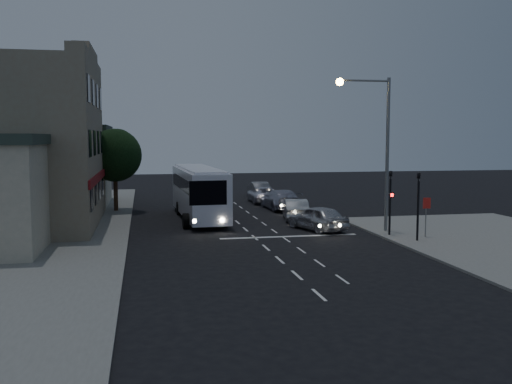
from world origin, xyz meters
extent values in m
plane|color=black|center=(0.00, 0.00, 0.00)|extent=(120.00, 120.00, 0.00)
cube|color=slate|center=(-13.00, 8.00, 0.06)|extent=(12.00, 50.00, 0.12)
cube|color=silver|center=(0.00, -10.00, 0.01)|extent=(0.12, 1.60, 0.01)
cube|color=silver|center=(0.00, -7.00, 0.01)|extent=(0.12, 1.60, 0.01)
cube|color=silver|center=(0.00, -4.00, 0.01)|extent=(0.12, 1.60, 0.01)
cube|color=silver|center=(0.00, -1.00, 0.01)|extent=(0.12, 1.60, 0.01)
cube|color=silver|center=(0.00, 2.00, 0.01)|extent=(0.12, 1.60, 0.01)
cube|color=silver|center=(0.00, 5.00, 0.01)|extent=(0.12, 1.60, 0.01)
cube|color=silver|center=(0.00, 8.00, 0.01)|extent=(0.12, 1.60, 0.01)
cube|color=silver|center=(0.00, 11.00, 0.01)|extent=(0.12, 1.60, 0.01)
cube|color=silver|center=(0.00, 14.00, 0.01)|extent=(0.12, 1.60, 0.01)
cube|color=silver|center=(0.00, 17.00, 0.01)|extent=(0.12, 1.60, 0.01)
cube|color=silver|center=(1.60, -8.00, 0.01)|extent=(0.10, 1.50, 0.01)
cube|color=silver|center=(1.60, -5.00, 0.01)|extent=(0.10, 1.50, 0.01)
cube|color=silver|center=(1.60, -2.00, 0.01)|extent=(0.10, 1.50, 0.01)
cube|color=silver|center=(1.60, 1.00, 0.01)|extent=(0.10, 1.50, 0.01)
cube|color=silver|center=(1.60, 4.00, 0.01)|extent=(0.10, 1.50, 0.01)
cube|color=silver|center=(1.60, 7.00, 0.01)|extent=(0.10, 1.50, 0.01)
cube|color=silver|center=(1.60, 10.00, 0.01)|extent=(0.10, 1.50, 0.01)
cube|color=silver|center=(1.60, 13.00, 0.01)|extent=(0.10, 1.50, 0.01)
cube|color=silver|center=(1.60, 16.00, 0.01)|extent=(0.10, 1.50, 0.01)
cube|color=silver|center=(1.60, 19.00, 0.01)|extent=(0.10, 1.50, 0.01)
cube|color=silver|center=(2.00, 2.00, 0.01)|extent=(8.00, 0.35, 0.01)
cube|color=white|center=(-2.38, 10.04, 1.90)|extent=(2.96, 11.78, 3.11)
cube|color=white|center=(-2.38, 10.04, 3.50)|extent=(2.55, 11.37, 0.18)
cube|color=black|center=(-2.38, 4.24, 2.38)|extent=(2.24, 0.22, 1.46)
cube|color=black|center=(-1.15, 10.52, 2.53)|extent=(0.48, 9.72, 0.88)
cube|color=black|center=(-3.61, 10.52, 2.53)|extent=(0.48, 9.72, 0.88)
cube|color=red|center=(-1.14, 11.01, 1.46)|extent=(0.27, 5.35, 1.36)
cube|color=red|center=(-3.62, 11.01, 1.46)|extent=(0.27, 5.35, 1.36)
cylinder|color=black|center=(-3.60, 5.95, 0.49)|extent=(0.38, 0.99, 0.97)
cylinder|color=black|center=(-1.16, 5.95, 0.49)|extent=(0.38, 0.99, 0.97)
cylinder|color=black|center=(-3.60, 12.47, 0.49)|extent=(0.38, 0.99, 0.97)
cylinder|color=black|center=(-1.16, 12.47, 0.49)|extent=(0.38, 0.99, 0.97)
cylinder|color=black|center=(-3.60, 14.12, 0.49)|extent=(0.38, 0.99, 0.97)
cylinder|color=black|center=(-1.16, 14.12, 0.49)|extent=(0.38, 0.99, 0.97)
cylinder|color=#FFF2CC|center=(-3.21, 4.18, 0.73)|extent=(0.26, 0.06, 0.25)
cylinder|color=#FFF2CC|center=(-1.55, 4.18, 0.73)|extent=(0.26, 0.06, 0.25)
imported|color=#B4B4BA|center=(4.26, 3.80, 0.76)|extent=(3.19, 4.83, 1.53)
imported|color=#B8B8B8|center=(4.12, 8.43, 0.72)|extent=(2.26, 4.58, 1.44)
imported|color=#9D9EB0|center=(4.44, 14.11, 0.79)|extent=(2.47, 5.54, 1.58)
imported|color=silver|center=(4.08, 19.04, 0.69)|extent=(2.37, 4.98, 1.37)
imported|color=gray|center=(4.70, 23.96, 0.72)|extent=(1.58, 4.41, 1.45)
cylinder|color=black|center=(7.60, 0.80, 1.72)|extent=(0.12, 0.12, 3.20)
imported|color=black|center=(7.60, 0.80, 3.77)|extent=(0.15, 0.18, 0.90)
cube|color=black|center=(7.60, 0.62, 2.42)|extent=(0.25, 0.12, 0.30)
cube|color=#FF0C0C|center=(7.60, 0.55, 2.42)|extent=(0.16, 0.02, 0.18)
cylinder|color=black|center=(8.30, -1.20, 1.72)|extent=(0.12, 0.12, 3.20)
imported|color=black|center=(8.30, -1.20, 3.77)|extent=(0.18, 0.15, 0.90)
cylinder|color=slate|center=(9.30, -0.20, 1.12)|extent=(0.06, 0.06, 2.00)
cube|color=red|center=(9.30, -0.27, 2.02)|extent=(0.45, 0.03, 0.60)
cylinder|color=slate|center=(8.00, 2.20, 4.62)|extent=(0.20, 0.20, 9.00)
cylinder|color=slate|center=(6.50, 2.20, 8.92)|extent=(3.00, 0.12, 0.12)
sphere|color=#FFBF59|center=(5.00, 2.20, 8.82)|extent=(0.44, 0.44, 0.44)
cube|color=#7F6D58|center=(-14.00, 8.00, 5.12)|extent=(10.00, 12.00, 10.00)
cube|color=#7F6D58|center=(-9.50, 8.00, 10.37)|extent=(1.00, 12.00, 0.50)
cube|color=#7F6D58|center=(-9.50, 8.00, 10.87)|extent=(1.00, 6.00, 0.50)
cube|color=maroon|center=(-8.95, 8.00, 3.12)|extent=(0.15, 12.00, 0.50)
cube|color=black|center=(-8.98, 3.50, 2.32)|extent=(0.06, 1.30, 1.50)
cube|color=black|center=(-8.98, 6.50, 2.32)|extent=(0.06, 1.30, 1.50)
cube|color=black|center=(-8.98, 9.50, 2.32)|extent=(0.06, 1.30, 1.50)
cube|color=black|center=(-8.98, 12.50, 2.32)|extent=(0.06, 1.30, 1.50)
cube|color=black|center=(-8.98, 3.50, 5.32)|extent=(0.06, 1.30, 1.50)
cube|color=black|center=(-8.98, 6.50, 5.32)|extent=(0.06, 1.30, 1.50)
cube|color=black|center=(-8.98, 9.50, 5.32)|extent=(0.06, 1.30, 1.50)
cube|color=black|center=(-8.98, 12.50, 5.32)|extent=(0.06, 1.30, 1.50)
cube|color=black|center=(-8.98, 3.50, 8.32)|extent=(0.06, 1.30, 1.50)
cube|color=black|center=(-8.98, 6.50, 8.32)|extent=(0.06, 1.30, 1.50)
cube|color=black|center=(-8.98, 9.50, 8.32)|extent=(0.06, 1.30, 1.50)
cube|color=black|center=(-8.98, 12.50, 8.32)|extent=(0.06, 1.30, 1.50)
cube|color=beige|center=(-13.50, 20.00, 3.12)|extent=(9.00, 9.00, 6.00)
cube|color=#2A3730|center=(-13.50, 20.00, 6.37)|extent=(9.40, 9.40, 0.50)
cylinder|color=black|center=(-8.20, 15.00, 1.52)|extent=(0.32, 0.32, 2.80)
sphere|color=black|center=(-8.20, 15.00, 4.32)|extent=(4.00, 4.00, 4.00)
sphere|color=#193616|center=(-8.00, 15.60, 5.02)|extent=(2.60, 2.60, 2.60)
sphere|color=black|center=(-8.50, 14.40, 4.72)|extent=(2.40, 2.40, 2.40)
camera|label=1|loc=(-6.14, -29.23, 5.65)|focal=40.00mm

